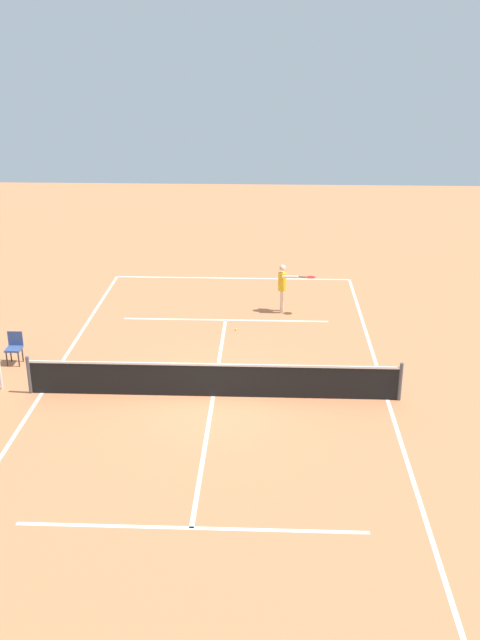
% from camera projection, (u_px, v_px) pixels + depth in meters
% --- Properties ---
extents(ground_plane, '(60.00, 60.00, 0.00)m').
position_uv_depth(ground_plane, '(213.00, 396.00, 19.48)').
color(ground_plane, '#D37A4C').
extents(court_lines, '(9.41, 20.54, 0.01)m').
position_uv_depth(court_lines, '(213.00, 396.00, 19.48)').
color(court_lines, white).
rests_on(court_lines, ground).
extents(tennis_net, '(10.01, 0.10, 1.07)m').
position_uv_depth(tennis_net, '(213.00, 380.00, 19.30)').
color(tennis_net, '#4C4C51').
rests_on(tennis_net, ground).
extents(player_serving, '(1.27, 0.60, 1.72)m').
position_uv_depth(player_serving, '(284.00, 284.00, 25.08)').
color(player_serving, beige).
rests_on(player_serving, ground).
extents(tennis_ball, '(0.07, 0.07, 0.07)m').
position_uv_depth(tennis_ball, '(236.00, 329.00, 23.84)').
color(tennis_ball, '#CCE033').
rests_on(tennis_ball, ground).
extents(courtside_chair_mid, '(0.44, 0.46, 0.95)m').
position_uv_depth(courtside_chair_mid, '(14.00, 346.00, 21.28)').
color(courtside_chair_mid, '#262626').
rests_on(courtside_chair_mid, ground).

